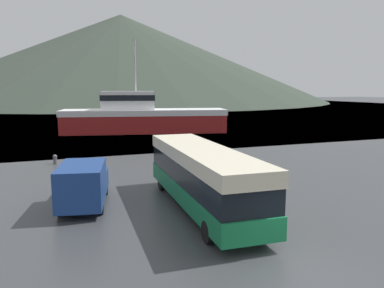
% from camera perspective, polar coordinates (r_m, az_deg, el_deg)
% --- Properties ---
extents(ground_plane, '(400.00, 400.00, 0.00)m').
position_cam_1_polar(ground_plane, '(13.45, 17.75, -18.37)').
color(ground_plane, '#383A3D').
extents(water_surface, '(240.00, 240.00, 0.00)m').
position_cam_1_polar(water_surface, '(153.52, -18.05, 5.84)').
color(water_surface, slate).
rests_on(water_surface, ground).
extents(hill_backdrop, '(188.80, 188.80, 40.10)m').
position_cam_1_polar(hill_backdrop, '(185.10, -10.68, 12.70)').
color(hill_backdrop, '#333D33').
rests_on(hill_backdrop, ground).
extents(tour_bus, '(3.21, 11.70, 3.09)m').
position_cam_1_polar(tour_bus, '(18.60, 1.51, -4.68)').
color(tour_bus, '#146B3D').
rests_on(tour_bus, ground).
extents(delivery_van, '(3.18, 5.80, 2.26)m').
position_cam_1_polar(delivery_van, '(19.92, -16.20, -5.74)').
color(delivery_van, navy).
rests_on(delivery_van, ground).
extents(fishing_boat, '(22.68, 10.00, 12.41)m').
position_cam_1_polar(fishing_boat, '(51.62, -7.61, 4.23)').
color(fishing_boat, maroon).
rests_on(fishing_boat, water_surface).
extents(storage_bin, '(1.31, 1.09, 1.34)m').
position_cam_1_polar(storage_bin, '(24.89, 4.51, -3.85)').
color(storage_bin, '#287F3D').
rests_on(storage_bin, ground).
extents(small_boat, '(3.84, 5.61, 0.76)m').
position_cam_1_polar(small_boat, '(57.87, -15.37, 2.62)').
color(small_boat, maroon).
rests_on(small_boat, water_surface).
extents(mooring_bollard, '(0.33, 0.33, 0.77)m').
position_cam_1_polar(mooring_bollard, '(31.80, -20.15, -2.13)').
color(mooring_bollard, '#4C4C51').
rests_on(mooring_bollard, ground).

